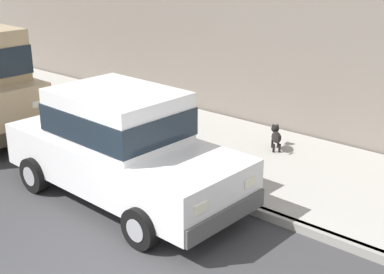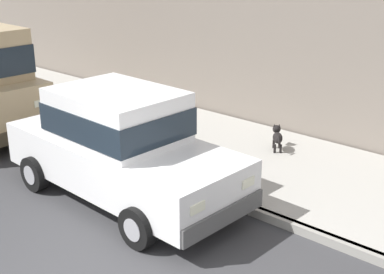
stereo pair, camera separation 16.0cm
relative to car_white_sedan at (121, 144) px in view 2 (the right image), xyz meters
The scene contains 5 objects.
curb 2.36m from the car_white_sedan, 63.27° to the right, with size 0.16×64.00×0.14m, color gray.
sidewalk 3.51m from the car_white_sedan, 34.99° to the right, with size 3.60×64.00×0.14m, color #A8A59E.
car_white_sedan is the anchor object (origin of this frame).
dog_black 3.60m from the car_white_sedan, 15.48° to the right, with size 0.63×0.51×0.49m.
building_facade 6.34m from the car_white_sedan, 37.26° to the left, with size 0.50×20.00×5.17m, color slate.
Camera 2 is at (-3.20, -4.48, 4.14)m, focal length 49.12 mm.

